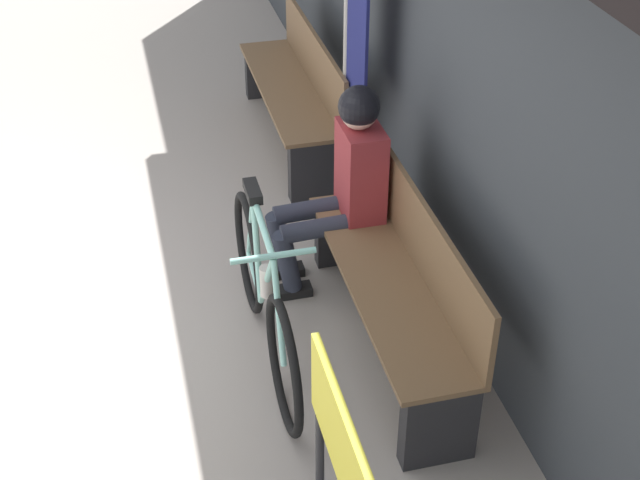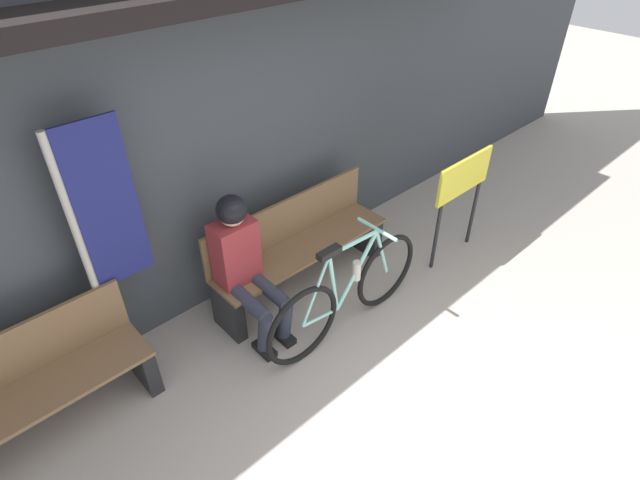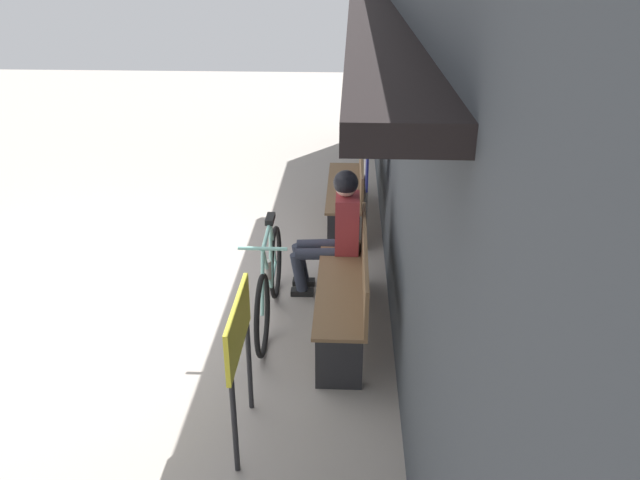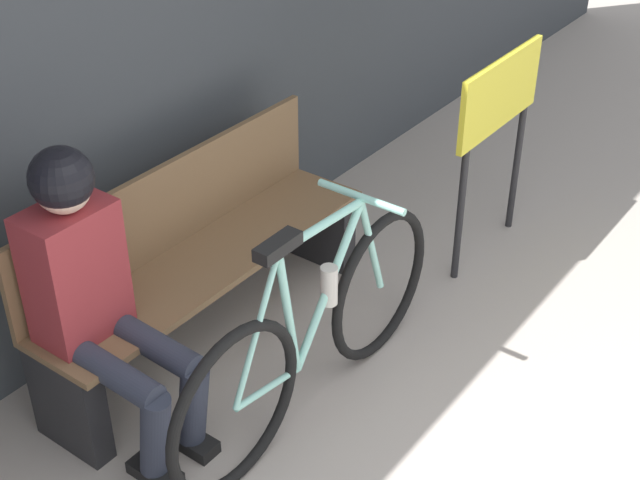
{
  "view_description": "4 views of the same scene",
  "coord_description": "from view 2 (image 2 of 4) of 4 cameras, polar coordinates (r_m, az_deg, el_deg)",
  "views": [
    {
      "loc": [
        4.04,
        0.86,
        3.25
      ],
      "look_at": [
        0.28,
        1.8,
        0.57
      ],
      "focal_mm": 50.0,
      "sensor_mm": 36.0,
      "label": 1
    },
    {
      "loc": [
        -1.7,
        -0.57,
        3.11
      ],
      "look_at": [
        0.33,
        1.62,
        0.9
      ],
      "focal_mm": 28.0,
      "sensor_mm": 36.0,
      "label": 2
    },
    {
      "loc": [
        5.26,
        2.13,
        3.06
      ],
      "look_at": [
        0.51,
        1.9,
        0.83
      ],
      "focal_mm": 35.0,
      "sensor_mm": 36.0,
      "label": 3
    },
    {
      "loc": [
        -1.73,
        -0.21,
        2.6
      ],
      "look_at": [
        0.74,
        1.62,
        0.63
      ],
      "focal_mm": 50.0,
      "sensor_mm": 36.0,
      "label": 4
    }
  ],
  "objects": [
    {
      "name": "park_bench_near",
      "position": [
        4.45,
        -2.41,
        -0.96
      ],
      "size": [
        1.74,
        0.42,
        0.86
      ],
      "color": "brown",
      "rests_on": "ground_plane"
    },
    {
      "name": "person_seated",
      "position": [
        3.89,
        -8.77,
        -2.2
      ],
      "size": [
        0.34,
        0.65,
        1.24
      ],
      "color": "#2D3342",
      "rests_on": "ground_plane"
    },
    {
      "name": "storefront_wall",
      "position": [
        3.87,
        -13.75,
        13.46
      ],
      "size": [
        12.0,
        0.56,
        3.2
      ],
      "color": "#3D4247",
      "rests_on": "ground_plane"
    },
    {
      "name": "signboard",
      "position": [
        4.78,
        16.0,
        6.04
      ],
      "size": [
        0.76,
        0.04,
        1.08
      ],
      "color": "#232326",
      "rests_on": "ground_plane"
    },
    {
      "name": "banner_pole",
      "position": [
        3.52,
        -23.76,
        1.18
      ],
      "size": [
        0.45,
        0.05,
        1.98
      ],
      "color": "#B7B2A8",
      "rests_on": "ground_plane"
    },
    {
      "name": "bicycle",
      "position": [
        4.04,
        3.15,
        -6.13
      ],
      "size": [
        1.65,
        0.4,
        0.93
      ],
      "color": "black",
      "rests_on": "ground_plane"
    },
    {
      "name": "park_bench_far",
      "position": [
        3.84,
        -32.04,
        -15.84
      ],
      "size": [
        1.76,
        0.42,
        0.86
      ],
      "color": "brown",
      "rests_on": "ground_plane"
    }
  ]
}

